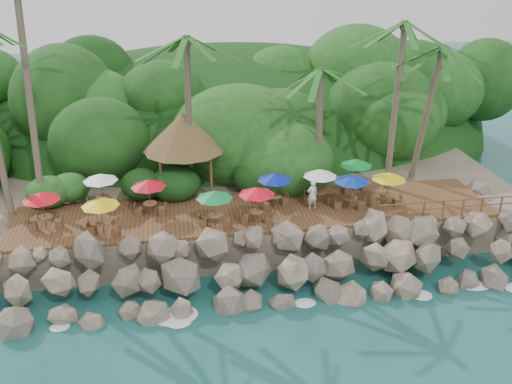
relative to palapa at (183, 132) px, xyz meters
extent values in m
plane|color=#19514F|center=(3.63, -9.69, -5.79)|extent=(140.00, 140.00, 0.00)
cube|color=gray|center=(3.63, 6.31, -4.74)|extent=(32.00, 25.20, 2.10)
ellipsoid|color=#143811|center=(3.63, 13.81, -5.79)|extent=(44.80, 28.00, 15.40)
cube|color=brown|center=(3.63, -3.69, -3.59)|extent=(26.00, 5.00, 0.20)
ellipsoid|color=white|center=(-8.37, -9.39, -5.76)|extent=(1.20, 0.80, 0.06)
ellipsoid|color=white|center=(-5.37, -9.39, -5.76)|extent=(1.20, 0.80, 0.06)
ellipsoid|color=white|center=(-2.37, -9.39, -5.76)|extent=(1.20, 0.80, 0.06)
ellipsoid|color=white|center=(0.63, -9.39, -5.76)|extent=(1.20, 0.80, 0.06)
ellipsoid|color=white|center=(3.63, -9.39, -5.76)|extent=(1.20, 0.80, 0.06)
ellipsoid|color=white|center=(6.63, -9.39, -5.76)|extent=(1.20, 0.80, 0.06)
ellipsoid|color=white|center=(9.63, -9.39, -5.76)|extent=(1.20, 0.80, 0.06)
ellipsoid|color=white|center=(12.63, -9.39, -5.76)|extent=(1.20, 0.80, 0.06)
ellipsoid|color=white|center=(15.63, -9.39, -5.76)|extent=(1.20, 0.80, 0.06)
cylinder|color=brown|center=(-7.90, -0.59, 2.58)|extent=(0.37, 2.78, 11.96)
cylinder|color=brown|center=(0.33, -0.39, 0.96)|extent=(0.60, 1.35, 8.89)
ellipsoid|color=#23601E|center=(0.33, -0.39, 5.42)|extent=(6.00, 6.00, 2.40)
cylinder|color=brown|center=(7.80, -0.78, 0.01)|extent=(0.81, 0.73, 7.01)
ellipsoid|color=#23601E|center=(7.80, -0.78, 3.51)|extent=(6.00, 6.00, 2.40)
cylinder|color=brown|center=(12.04, -1.41, 1.22)|extent=(0.91, 1.28, 9.41)
ellipsoid|color=#23601E|center=(12.04, -1.41, 5.93)|extent=(6.00, 6.00, 2.40)
cylinder|color=brown|center=(14.04, -1.25, 0.64)|extent=(0.81, 1.57, 8.22)
ellipsoid|color=#23601E|center=(14.04, -1.25, 4.77)|extent=(6.00, 6.00, 2.40)
cylinder|color=brown|center=(-1.40, -1.40, -2.29)|extent=(0.16, 0.16, 2.40)
cylinder|color=brown|center=(1.40, -1.40, -2.29)|extent=(0.16, 0.16, 2.40)
cylinder|color=brown|center=(-1.40, 1.40, -2.29)|extent=(0.16, 0.16, 2.40)
cylinder|color=brown|center=(1.40, 1.40, -2.29)|extent=(0.16, 0.16, 2.40)
cone|color=brown|center=(0.00, 0.00, 0.01)|extent=(4.73, 4.73, 2.20)
cylinder|color=brown|center=(9.72, -2.09, -3.16)|extent=(0.07, 0.07, 0.66)
cylinder|color=brown|center=(9.72, -2.09, -2.82)|extent=(0.75, 0.75, 0.04)
cylinder|color=brown|center=(9.72, -2.09, -2.50)|extent=(0.04, 0.04, 1.97)
cone|color=#0C7328|center=(9.72, -2.09, -1.65)|extent=(1.88, 1.88, 0.40)
cube|color=brown|center=(9.13, -2.31, -3.28)|extent=(0.48, 0.48, 0.41)
cube|color=brown|center=(10.31, -1.88, -3.28)|extent=(0.48, 0.48, 0.41)
cylinder|color=brown|center=(1.26, -5.29, -3.16)|extent=(0.07, 0.07, 0.66)
cylinder|color=brown|center=(1.26, -5.29, -2.82)|extent=(0.75, 0.75, 0.04)
cylinder|color=brown|center=(1.26, -5.29, -2.50)|extent=(0.04, 0.04, 1.97)
cone|color=#0D7A3A|center=(1.26, -5.29, -1.65)|extent=(1.88, 1.88, 0.40)
cube|color=brown|center=(0.67, -5.09, -3.28)|extent=(0.48, 0.48, 0.41)
cube|color=brown|center=(1.86, -5.49, -3.28)|extent=(0.48, 0.48, 0.41)
cylinder|color=brown|center=(4.68, -3.47, -3.16)|extent=(0.07, 0.07, 0.66)
cylinder|color=brown|center=(4.68, -3.47, -2.82)|extent=(0.75, 0.75, 0.04)
cylinder|color=brown|center=(4.68, -3.47, -2.50)|extent=(0.04, 0.04, 1.97)
cone|color=#0B199B|center=(4.68, -3.47, -1.65)|extent=(1.88, 1.88, 0.40)
cube|color=brown|center=(4.11, -3.72, -3.28)|extent=(0.50, 0.50, 0.41)
cube|color=brown|center=(5.26, -3.21, -3.28)|extent=(0.50, 0.50, 0.41)
cylinder|color=brown|center=(3.43, -5.17, -3.16)|extent=(0.07, 0.07, 0.66)
cylinder|color=brown|center=(3.43, -5.17, -2.82)|extent=(0.75, 0.75, 0.04)
cylinder|color=brown|center=(3.43, -5.17, -2.50)|extent=(0.04, 0.04, 1.97)
cone|color=red|center=(3.43, -5.17, -1.65)|extent=(1.88, 1.88, 0.40)
cube|color=brown|center=(2.81, -5.04, -3.28)|extent=(0.44, 0.44, 0.41)
cube|color=brown|center=(4.04, -5.29, -3.28)|extent=(0.44, 0.44, 0.41)
cylinder|color=brown|center=(7.25, -3.31, -3.16)|extent=(0.07, 0.07, 0.66)
cylinder|color=brown|center=(7.25, -3.31, -2.82)|extent=(0.75, 0.75, 0.04)
cylinder|color=brown|center=(7.25, -3.31, -2.50)|extent=(0.04, 0.04, 1.97)
cone|color=silver|center=(7.25, -3.31, -1.65)|extent=(1.88, 1.88, 0.40)
cube|color=brown|center=(6.63, -3.20, -3.28)|extent=(0.44, 0.44, 0.41)
cube|color=brown|center=(7.87, -3.43, -3.28)|extent=(0.44, 0.44, 0.41)
cylinder|color=brown|center=(8.73, -4.33, -3.16)|extent=(0.07, 0.07, 0.66)
cylinder|color=brown|center=(8.73, -4.33, -2.82)|extent=(0.75, 0.75, 0.04)
cylinder|color=brown|center=(8.73, -4.33, -2.50)|extent=(0.04, 0.04, 1.97)
cone|color=#0C2CA1|center=(8.73, -4.33, -1.65)|extent=(1.88, 1.88, 0.40)
cube|color=brown|center=(8.13, -4.14, -3.28)|extent=(0.47, 0.47, 0.41)
cube|color=brown|center=(9.33, -4.51, -3.28)|extent=(0.47, 0.47, 0.41)
cylinder|color=brown|center=(-2.04, -3.33, -3.16)|extent=(0.07, 0.07, 0.66)
cylinder|color=brown|center=(-2.04, -3.33, -2.82)|extent=(0.75, 0.75, 0.04)
cylinder|color=brown|center=(-2.04, -3.33, -2.50)|extent=(0.04, 0.04, 1.97)
cone|color=red|center=(-2.04, -3.33, -1.65)|extent=(1.88, 1.88, 0.40)
cube|color=brown|center=(-2.66, -3.25, -3.28)|extent=(0.42, 0.42, 0.41)
cube|color=brown|center=(-1.42, -3.41, -3.28)|extent=(0.42, 0.42, 0.41)
cylinder|color=brown|center=(-4.31, -5.29, -3.16)|extent=(0.07, 0.07, 0.66)
cylinder|color=brown|center=(-4.31, -5.29, -2.82)|extent=(0.75, 0.75, 0.04)
cylinder|color=brown|center=(-4.31, -5.29, -2.50)|extent=(0.04, 0.04, 1.97)
cone|color=yellow|center=(-4.31, -5.29, -1.65)|extent=(1.88, 1.88, 0.40)
cube|color=brown|center=(-4.90, -5.10, -3.28)|extent=(0.47, 0.47, 0.41)
cube|color=brown|center=(-3.71, -5.48, -3.28)|extent=(0.47, 0.47, 0.41)
cylinder|color=brown|center=(10.83, -4.31, -3.16)|extent=(0.07, 0.07, 0.66)
cylinder|color=brown|center=(10.83, -4.31, -2.82)|extent=(0.75, 0.75, 0.04)
cylinder|color=brown|center=(10.83, -4.31, -2.50)|extent=(0.04, 0.04, 1.97)
cone|color=yellow|center=(10.83, -4.31, -1.65)|extent=(1.88, 1.88, 0.40)
cube|color=brown|center=(10.20, -4.30, -3.28)|extent=(0.38, 0.38, 0.41)
cube|color=brown|center=(11.46, -4.32, -3.28)|extent=(0.38, 0.38, 0.41)
cylinder|color=brown|center=(-4.62, -2.09, -3.16)|extent=(0.07, 0.07, 0.66)
cylinder|color=brown|center=(-4.62, -2.09, -2.82)|extent=(0.75, 0.75, 0.04)
cylinder|color=brown|center=(-4.62, -2.09, -2.50)|extent=(0.04, 0.04, 1.97)
cone|color=white|center=(-4.62, -2.09, -1.65)|extent=(1.88, 1.88, 0.40)
cube|color=brown|center=(-5.25, -2.09, -3.28)|extent=(0.38, 0.38, 0.41)
cube|color=brown|center=(-3.99, -2.10, -3.28)|extent=(0.38, 0.38, 0.41)
cylinder|color=brown|center=(-7.29, -4.14, -3.16)|extent=(0.07, 0.07, 0.66)
cylinder|color=brown|center=(-7.29, -4.14, -2.82)|extent=(0.75, 0.75, 0.04)
cylinder|color=brown|center=(-7.29, -4.14, -2.50)|extent=(0.04, 0.04, 1.97)
cone|color=red|center=(-7.29, -4.14, -1.65)|extent=(1.88, 1.88, 0.40)
cube|color=brown|center=(-7.92, -4.19, -3.28)|extent=(0.40, 0.40, 0.41)
cube|color=brown|center=(-6.66, -4.09, -3.28)|extent=(0.40, 0.40, 0.41)
cylinder|color=brown|center=(10.01, -6.04, -2.99)|extent=(0.10, 0.10, 1.00)
cylinder|color=brown|center=(11.11, -6.04, -2.99)|extent=(0.10, 0.10, 1.00)
cylinder|color=brown|center=(12.21, -6.04, -2.99)|extent=(0.10, 0.10, 1.00)
cylinder|color=brown|center=(13.31, -6.04, -2.99)|extent=(0.10, 0.10, 1.00)
cylinder|color=brown|center=(14.41, -6.04, -2.99)|extent=(0.10, 0.10, 1.00)
cylinder|color=brown|center=(15.51, -6.04, -2.99)|extent=(0.10, 0.10, 1.00)
cylinder|color=brown|center=(16.61, -6.04, -2.99)|extent=(0.10, 0.10, 1.00)
cube|color=brown|center=(13.86, -6.04, -2.54)|extent=(8.30, 0.06, 0.06)
cube|color=brown|center=(13.86, -6.04, -2.94)|extent=(8.30, 0.06, 0.06)
imported|color=white|center=(6.69, -3.94, -2.67)|extent=(0.67, 0.50, 1.65)
camera|label=1|loc=(-0.57, -30.50, 9.89)|focal=38.85mm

